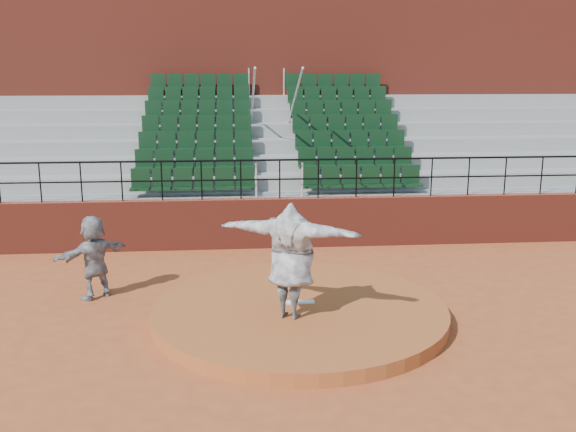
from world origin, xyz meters
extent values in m
plane|color=#A14B24|center=(0.00, 0.00, 0.00)|extent=(90.00, 90.00, 0.00)
cylinder|color=#A55125|center=(0.00, 0.00, 0.12)|extent=(5.50, 5.50, 0.25)
cube|color=white|center=(0.00, 0.15, 0.27)|extent=(0.60, 0.15, 0.03)
cube|color=maroon|center=(0.00, 5.00, 0.65)|extent=(24.00, 0.30, 1.30)
cylinder|color=black|center=(0.00, 5.00, 2.30)|extent=(24.00, 0.05, 0.05)
cylinder|color=black|center=(0.00, 5.00, 1.80)|extent=(24.00, 0.04, 0.04)
cylinder|color=black|center=(-6.00, 5.00, 1.80)|extent=(0.04, 0.04, 1.00)
cylinder|color=black|center=(-5.00, 5.00, 1.80)|extent=(0.04, 0.04, 1.00)
cylinder|color=black|center=(-4.00, 5.00, 1.80)|extent=(0.04, 0.04, 1.00)
cylinder|color=black|center=(-3.00, 5.00, 1.80)|extent=(0.04, 0.04, 1.00)
cylinder|color=black|center=(-2.00, 5.00, 1.80)|extent=(0.04, 0.04, 1.00)
cylinder|color=black|center=(-1.00, 5.00, 1.80)|extent=(0.04, 0.04, 1.00)
cylinder|color=black|center=(0.00, 5.00, 1.80)|extent=(0.04, 0.04, 1.00)
cylinder|color=black|center=(1.00, 5.00, 1.80)|extent=(0.04, 0.04, 1.00)
cylinder|color=black|center=(2.00, 5.00, 1.80)|extent=(0.04, 0.04, 1.00)
cylinder|color=black|center=(3.00, 5.00, 1.80)|extent=(0.04, 0.04, 1.00)
cylinder|color=black|center=(4.00, 5.00, 1.80)|extent=(0.04, 0.04, 1.00)
cylinder|color=black|center=(5.00, 5.00, 1.80)|extent=(0.04, 0.04, 1.00)
cylinder|color=black|center=(6.00, 5.00, 1.80)|extent=(0.04, 0.04, 1.00)
cylinder|color=black|center=(7.00, 5.00, 1.80)|extent=(0.04, 0.04, 1.00)
cube|color=gray|center=(0.00, 5.58, 0.65)|extent=(24.00, 0.85, 1.30)
cube|color=black|center=(-2.25, 5.59, 1.66)|extent=(3.30, 0.48, 0.72)
cube|color=black|center=(2.25, 5.59, 1.66)|extent=(3.30, 0.48, 0.72)
cube|color=gray|center=(0.00, 6.43, 0.85)|extent=(24.00, 0.85, 1.70)
cube|color=black|center=(-2.25, 6.44, 2.06)|extent=(3.30, 0.48, 0.72)
cube|color=black|center=(2.25, 6.44, 2.06)|extent=(3.30, 0.48, 0.72)
cube|color=gray|center=(0.00, 7.28, 1.05)|extent=(24.00, 0.85, 2.10)
cube|color=black|center=(-2.25, 7.29, 2.46)|extent=(3.30, 0.48, 0.72)
cube|color=black|center=(2.25, 7.29, 2.46)|extent=(3.30, 0.48, 0.72)
cube|color=gray|center=(0.00, 8.12, 1.25)|extent=(24.00, 0.85, 2.50)
cube|color=black|center=(-2.25, 8.13, 2.86)|extent=(3.30, 0.48, 0.72)
cube|color=black|center=(2.25, 8.13, 2.86)|extent=(3.30, 0.48, 0.72)
cube|color=gray|center=(0.00, 8.97, 1.45)|extent=(24.00, 0.85, 2.90)
cube|color=black|center=(-2.25, 8.98, 3.26)|extent=(3.30, 0.48, 0.72)
cube|color=black|center=(2.25, 8.98, 3.26)|extent=(3.30, 0.48, 0.72)
cube|color=gray|center=(0.00, 9.82, 1.65)|extent=(24.00, 0.85, 3.30)
cube|color=black|center=(-2.25, 9.83, 3.66)|extent=(3.30, 0.48, 0.72)
cube|color=black|center=(2.25, 9.83, 3.66)|extent=(3.30, 0.48, 0.72)
cube|color=gray|center=(0.00, 10.68, 1.85)|extent=(24.00, 0.85, 3.70)
cube|color=black|center=(-2.25, 10.69, 4.06)|extent=(3.30, 0.48, 0.72)
cube|color=black|center=(2.25, 10.69, 4.06)|extent=(3.30, 0.48, 0.72)
cylinder|color=silver|center=(-0.60, 8.12, 3.40)|extent=(0.06, 5.97, 2.46)
cylinder|color=silver|center=(0.60, 8.12, 3.40)|extent=(0.06, 5.97, 2.46)
cube|color=maroon|center=(0.00, 12.60, 3.55)|extent=(24.00, 3.00, 7.10)
imported|color=black|center=(-0.21, -0.51, 1.29)|extent=(2.61, 1.69, 2.08)
imported|color=black|center=(-4.03, 1.51, 0.86)|extent=(1.54, 1.41, 1.71)
camera|label=1|loc=(-1.17, -11.24, 4.56)|focal=40.00mm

